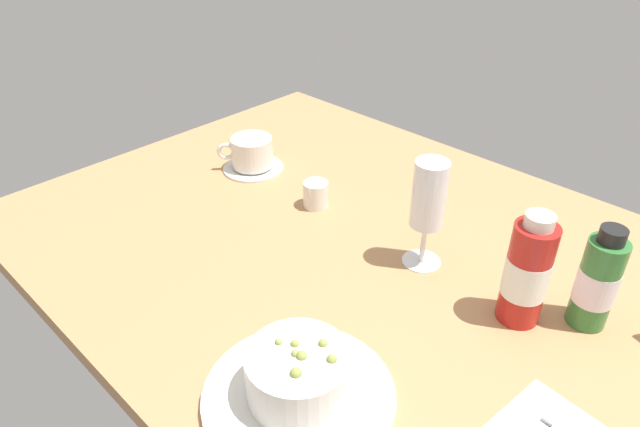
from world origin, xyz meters
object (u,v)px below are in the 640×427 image
at_px(sauce_bottle_red, 527,273).
at_px(sauce_bottle_green, 597,282).
at_px(coffee_cup, 252,154).
at_px(wine_glass, 429,200).
at_px(porridge_bowl, 298,381).
at_px(creamer_jug, 315,194).

bearing_deg(sauce_bottle_red, sauce_bottle_green, 38.28).
distance_m(coffee_cup, wine_glass, 0.43).
bearing_deg(porridge_bowl, coffee_cup, 145.15).
xyz_separation_m(porridge_bowl, wine_glass, (-0.05, 0.32, 0.08)).
relative_size(sauce_bottle_red, sauce_bottle_green, 1.09).
height_order(coffee_cup, sauce_bottle_green, sauce_bottle_green).
relative_size(creamer_jug, sauce_bottle_green, 0.36).
xyz_separation_m(porridge_bowl, creamer_jug, (-0.29, 0.32, -0.01)).
height_order(sauce_bottle_red, sauce_bottle_green, sauce_bottle_red).
xyz_separation_m(coffee_cup, wine_glass, (0.42, -0.02, 0.08)).
height_order(porridge_bowl, creamer_jug, porridge_bowl).
bearing_deg(porridge_bowl, creamer_jug, 132.00).
bearing_deg(sauce_bottle_red, coffee_cup, 177.49).
bearing_deg(coffee_cup, sauce_bottle_red, -2.51).
relative_size(wine_glass, sauce_bottle_green, 1.15).
bearing_deg(sauce_bottle_green, creamer_jug, -174.72).
distance_m(coffee_cup, creamer_jug, 0.19).
relative_size(porridge_bowl, wine_glass, 1.29).
relative_size(porridge_bowl, creamer_jug, 4.14).
distance_m(creamer_jug, sauce_bottle_green, 0.48).
height_order(coffee_cup, creamer_jug, coffee_cup).
height_order(creamer_jug, sauce_bottle_green, sauce_bottle_green).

